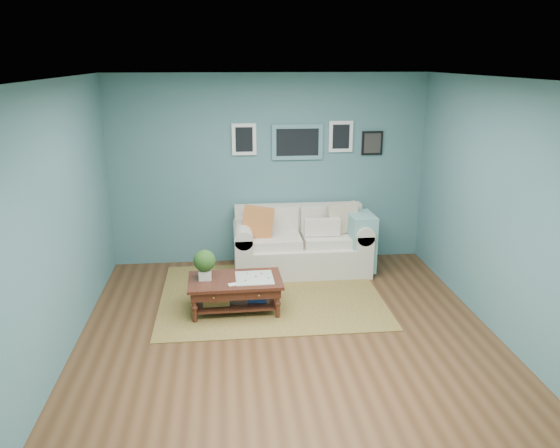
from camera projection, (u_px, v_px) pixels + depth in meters
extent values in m
plane|color=brown|center=(289.00, 341.00, 5.80)|extent=(5.00, 5.00, 0.00)
plane|color=white|center=(291.00, 79.00, 5.01)|extent=(5.00, 5.00, 0.00)
cube|color=#447479|center=(269.00, 170.00, 7.78)|extent=(4.50, 0.02, 2.70)
cube|color=#447479|center=(345.00, 347.00, 3.02)|extent=(4.50, 0.02, 2.70)
cube|color=#447479|center=(55.00, 227.00, 5.18)|extent=(0.02, 5.00, 2.70)
cube|color=#447479|center=(506.00, 213.00, 5.62)|extent=(0.02, 5.00, 2.70)
cube|color=slate|center=(297.00, 142.00, 7.68)|extent=(0.72, 0.03, 0.50)
cube|color=black|center=(298.00, 142.00, 7.66)|extent=(0.60, 0.01, 0.38)
cube|color=white|center=(244.00, 139.00, 7.59)|extent=(0.34, 0.03, 0.44)
cube|color=white|center=(341.00, 136.00, 7.72)|extent=(0.34, 0.03, 0.44)
cube|color=black|center=(372.00, 143.00, 7.80)|extent=(0.30, 0.03, 0.34)
cube|color=brown|center=(271.00, 295.00, 6.91)|extent=(2.74, 2.20, 0.01)
cube|color=beige|center=(301.00, 257.00, 7.67)|extent=(1.39, 0.86, 0.41)
cube|color=beige|center=(298.00, 220.00, 7.86)|extent=(1.82, 0.22, 0.47)
cube|color=beige|center=(243.00, 252.00, 7.56)|extent=(0.23, 0.86, 0.61)
cube|color=beige|center=(358.00, 248.00, 7.72)|extent=(0.23, 0.86, 0.61)
cylinder|color=beige|center=(243.00, 232.00, 7.47)|extent=(0.25, 0.86, 0.25)
cylinder|color=beige|center=(359.00, 228.00, 7.63)|extent=(0.25, 0.86, 0.25)
cube|color=beige|center=(275.00, 241.00, 7.50)|extent=(0.70, 0.55, 0.13)
cube|color=beige|center=(328.00, 239.00, 7.57)|extent=(0.70, 0.55, 0.13)
cube|color=beige|center=(273.00, 219.00, 7.69)|extent=(0.70, 0.12, 0.35)
cube|color=beige|center=(325.00, 217.00, 7.76)|extent=(0.70, 0.12, 0.35)
cube|color=#DE5231|center=(258.00, 222.00, 7.40)|extent=(0.47, 0.17, 0.46)
cube|color=beige|center=(343.00, 218.00, 7.59)|extent=(0.46, 0.18, 0.45)
cube|color=beige|center=(322.00, 227.00, 7.47)|extent=(0.49, 0.12, 0.23)
cube|color=#71A4A0|center=(360.00, 241.00, 7.57)|extent=(0.33, 0.54, 0.78)
cube|color=#33150A|center=(235.00, 280.00, 6.38)|extent=(1.10, 0.66, 0.04)
cube|color=#33150A|center=(235.00, 286.00, 6.40)|extent=(1.03, 0.58, 0.11)
cube|color=#33150A|center=(236.00, 303.00, 6.47)|extent=(0.94, 0.49, 0.02)
sphere|color=gold|center=(214.00, 298.00, 6.09)|extent=(0.03, 0.03, 0.03)
sphere|color=gold|center=(259.00, 295.00, 6.15)|extent=(0.03, 0.03, 0.03)
cylinder|color=#33150A|center=(194.00, 308.00, 6.15)|extent=(0.05, 0.05, 0.37)
cylinder|color=#33150A|center=(278.00, 303.00, 6.26)|extent=(0.05, 0.05, 0.37)
cylinder|color=#33150A|center=(196.00, 290.00, 6.62)|extent=(0.05, 0.05, 0.37)
cylinder|color=#33150A|center=(273.00, 286.00, 6.73)|extent=(0.05, 0.05, 0.37)
cube|color=silver|center=(205.00, 275.00, 6.36)|extent=(0.15, 0.15, 0.11)
sphere|color=#1A4713|center=(204.00, 261.00, 6.31)|extent=(0.25, 0.25, 0.25)
cube|color=beige|center=(254.00, 278.00, 6.40)|extent=(0.44, 0.44, 0.01)
cube|color=#B08845|center=(216.00, 296.00, 6.41)|extent=(0.31, 0.22, 0.18)
cube|color=navy|center=(257.00, 296.00, 6.49)|extent=(0.22, 0.17, 0.10)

